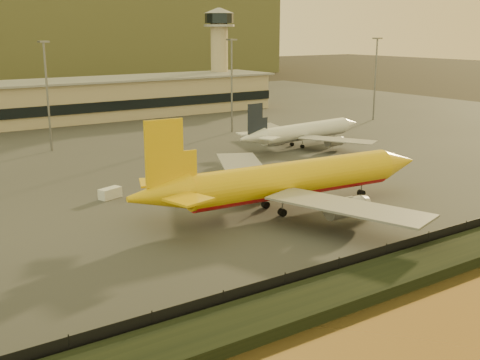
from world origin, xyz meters
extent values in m
plane|color=black|center=(0.00, 0.00, 0.00)|extent=(900.00, 900.00, 0.00)
cube|color=black|center=(0.00, -17.00, 0.70)|extent=(320.00, 7.00, 1.40)
cube|color=#2D2D2D|center=(0.00, 95.00, 0.10)|extent=(320.00, 220.00, 0.20)
cube|color=black|center=(0.00, -13.00, 1.30)|extent=(300.00, 0.05, 2.20)
cube|color=tan|center=(0.00, 125.00, 6.20)|extent=(160.00, 22.00, 12.00)
cube|color=black|center=(0.00, 113.80, 5.20)|extent=(160.00, 0.60, 3.00)
cube|color=gray|center=(0.00, 125.00, 12.50)|extent=(164.00, 24.00, 0.60)
cylinder|color=tan|center=(70.00, 131.00, 15.20)|extent=(6.40, 6.40, 30.00)
cylinder|color=black|center=(70.00, 131.00, 31.95)|extent=(10.40, 10.40, 3.50)
cone|color=gray|center=(70.00, 131.00, 34.70)|extent=(11.20, 11.20, 2.00)
cylinder|color=gray|center=(70.00, 131.00, 29.40)|extent=(11.20, 11.20, 0.80)
cylinder|color=slate|center=(-10.00, 80.00, 12.70)|extent=(0.50, 0.50, 25.00)
cube|color=slate|center=(-10.00, 80.00, 25.40)|extent=(2.20, 2.20, 0.40)
cylinder|color=slate|center=(40.00, 78.00, 12.70)|extent=(0.50, 0.50, 25.00)
cube|color=slate|center=(40.00, 78.00, 25.40)|extent=(2.20, 2.20, 0.40)
cylinder|color=slate|center=(90.00, 72.00, 12.70)|extent=(0.50, 0.50, 25.00)
cube|color=slate|center=(90.00, 72.00, 25.40)|extent=(2.20, 2.20, 0.40)
cube|color=olive|center=(90.00, 340.00, 35.00)|extent=(220.00, 160.00, 70.00)
cylinder|color=#DDA90B|center=(7.15, 11.09, 5.29)|extent=(37.37, 8.14, 5.35)
cylinder|color=#B10A0C|center=(7.15, 11.09, 4.35)|extent=(36.25, 6.89, 4.18)
cone|color=#DDA90B|center=(29.23, 9.42, 5.29)|extent=(7.59, 5.88, 5.35)
cone|color=#DDA90B|center=(-15.95, 12.85, 5.69)|extent=(9.65, 6.04, 5.35)
cube|color=#DDA90B|center=(-14.92, 12.77, 11.58)|extent=(5.68, 0.86, 9.37)
cube|color=#DDA90B|center=(-13.49, 18.03, 6.09)|extent=(6.70, 6.66, 0.32)
cube|color=#DDA90B|center=(-14.30, 7.35, 6.09)|extent=(6.20, 6.16, 0.32)
cube|color=gray|center=(7.20, 25.39, 4.35)|extent=(16.74, 23.96, 0.32)
cylinder|color=gray|center=(9.51, 21.73, 2.88)|extent=(6.38, 3.40, 2.95)
cube|color=gray|center=(5.05, -3.05, 4.35)|extent=(13.90, 24.26, 0.32)
cylinder|color=gray|center=(7.88, 0.22, 2.88)|extent=(6.38, 3.40, 2.95)
cylinder|color=black|center=(21.27, 10.02, 0.79)|extent=(1.25, 1.02, 1.18)
cylinder|color=slate|center=(21.27, 10.02, 1.40)|extent=(0.21, 0.21, 2.41)
cylinder|color=black|center=(3.12, 8.98, 0.79)|extent=(1.25, 1.02, 1.18)
cylinder|color=slate|center=(3.12, 8.98, 1.40)|extent=(0.21, 0.21, 2.41)
cylinder|color=black|center=(3.48, 13.79, 0.79)|extent=(1.25, 1.02, 1.18)
cylinder|color=slate|center=(3.48, 13.79, 1.40)|extent=(0.21, 0.21, 2.41)
cylinder|color=silver|center=(43.74, 50.94, 3.91)|extent=(28.41, 6.93, 3.91)
cylinder|color=gray|center=(43.74, 50.94, 3.23)|extent=(27.54, 5.99, 3.05)
cone|color=silver|center=(60.45, 52.75, 3.91)|extent=(5.86, 4.48, 3.91)
cone|color=silver|center=(26.25, 49.04, 4.21)|extent=(7.42, 4.65, 3.91)
cube|color=black|center=(27.03, 49.12, 8.51)|extent=(4.31, 0.78, 6.84)
cube|color=silver|center=(27.38, 53.09, 4.50)|extent=(4.59, 4.44, 0.23)
cube|color=silver|center=(28.23, 45.32, 4.50)|extent=(5.09, 4.99, 0.23)
cube|color=gray|center=(41.80, 61.54, 3.23)|extent=(10.06, 18.42, 0.23)
cylinder|color=gray|center=(44.03, 59.13, 2.15)|extent=(4.90, 2.64, 2.15)
cube|color=gray|center=(44.12, 40.16, 3.23)|extent=(13.14, 18.09, 0.23)
cylinder|color=gray|center=(45.78, 43.00, 2.15)|extent=(4.90, 2.64, 2.15)
cylinder|color=black|center=(54.43, 52.10, 0.63)|extent=(0.93, 0.77, 0.86)
cylinder|color=slate|center=(54.43, 52.10, 1.08)|extent=(0.21, 0.21, 1.76)
cylinder|color=black|center=(41.01, 48.87, 0.63)|extent=(0.93, 0.77, 0.86)
cylinder|color=slate|center=(41.01, 48.87, 1.08)|extent=(0.21, 0.21, 1.76)
cylinder|color=black|center=(40.63, 52.37, 0.63)|extent=(0.93, 0.77, 0.86)
cylinder|color=slate|center=(40.63, 52.37, 1.08)|extent=(0.21, 0.21, 1.76)
cube|color=#DDA90B|center=(5.08, 32.03, 1.00)|extent=(3.69, 1.88, 1.61)
cube|color=silver|center=(-14.76, 33.56, 1.09)|extent=(4.30, 2.99, 1.77)
camera|label=1|loc=(-52.47, -60.20, 28.24)|focal=45.00mm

